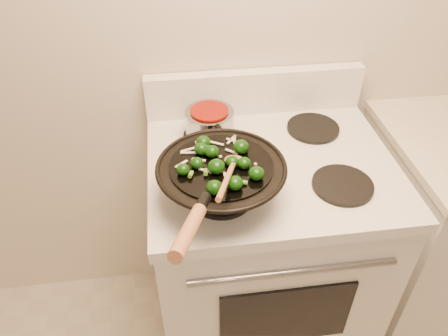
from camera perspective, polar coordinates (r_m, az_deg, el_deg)
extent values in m
plane|color=beige|center=(1.50, 5.45, 20.56)|extent=(3.50, 0.00, 3.50)
cube|color=white|center=(1.73, 5.11, -11.58)|extent=(0.76, 0.64, 0.88)
cube|color=white|center=(1.41, 6.16, 0.33)|extent=(0.78, 0.66, 0.04)
cube|color=white|center=(1.59, 4.05, 9.92)|extent=(0.78, 0.05, 0.16)
cylinder|color=gray|center=(1.27, 9.08, -13.30)|extent=(0.60, 0.02, 0.02)
cube|color=black|center=(1.46, 8.07, -18.64)|extent=(0.42, 0.01, 0.28)
cylinder|color=black|center=(1.25, -0.34, -3.70)|extent=(0.18, 0.18, 0.01)
cylinder|color=black|center=(1.33, 15.23, -2.15)|extent=(0.18, 0.18, 0.01)
cylinder|color=black|center=(1.48, -1.85, 4.18)|extent=(0.18, 0.18, 0.01)
cylinder|color=black|center=(1.55, 11.55, 5.13)|extent=(0.18, 0.18, 0.01)
torus|color=black|center=(1.18, -0.36, 0.18)|extent=(0.36, 0.36, 0.01)
cylinder|color=black|center=(1.18, -0.36, 0.29)|extent=(0.28, 0.28, 0.01)
cylinder|color=black|center=(1.00, -2.75, -4.52)|extent=(0.05, 0.07, 0.04)
cylinder|color=#A76941|center=(0.89, -4.68, -8.26)|extent=(0.09, 0.19, 0.08)
ellipsoid|color=black|center=(1.21, 2.24, 2.79)|extent=(0.04, 0.04, 0.04)
cylinder|color=#48782B|center=(1.22, 2.85, 2.39)|extent=(0.02, 0.02, 0.01)
ellipsoid|color=black|center=(1.09, 1.44, -1.97)|extent=(0.04, 0.04, 0.04)
ellipsoid|color=black|center=(1.08, -1.25, -2.55)|extent=(0.04, 0.04, 0.04)
ellipsoid|color=black|center=(1.20, -2.07, 2.31)|extent=(0.03, 0.03, 0.03)
cylinder|color=#48782B|center=(1.21, -1.57, 2.05)|extent=(0.02, 0.02, 0.01)
ellipsoid|color=black|center=(1.12, 4.26, -0.69)|extent=(0.04, 0.04, 0.04)
ellipsoid|color=black|center=(1.16, 2.64, 0.66)|extent=(0.04, 0.04, 0.03)
ellipsoid|color=black|center=(1.16, -3.58, 0.66)|extent=(0.04, 0.04, 0.03)
cylinder|color=#48782B|center=(1.16, -3.04, 0.39)|extent=(0.02, 0.01, 0.01)
ellipsoid|color=black|center=(1.20, -1.60, 2.18)|extent=(0.04, 0.04, 0.03)
ellipsoid|color=black|center=(1.14, -1.00, 0.20)|extent=(0.05, 0.05, 0.04)
ellipsoid|color=black|center=(1.16, 1.08, 0.82)|extent=(0.04, 0.04, 0.03)
cylinder|color=#48782B|center=(1.17, 1.61, 0.54)|extent=(0.02, 0.02, 0.01)
ellipsoid|color=black|center=(1.23, -2.73, 3.39)|extent=(0.04, 0.04, 0.03)
ellipsoid|color=black|center=(1.21, -3.00, 2.54)|extent=(0.04, 0.04, 0.03)
ellipsoid|color=black|center=(1.14, -0.93, 0.08)|extent=(0.04, 0.04, 0.03)
cylinder|color=#48782B|center=(1.15, -0.33, -0.25)|extent=(0.02, 0.01, 0.01)
ellipsoid|color=black|center=(1.14, -5.38, -0.19)|extent=(0.04, 0.04, 0.03)
cube|color=white|center=(1.13, 0.24, -1.39)|extent=(0.01, 0.05, 0.00)
cube|color=white|center=(1.15, -2.49, -0.33)|extent=(0.04, 0.03, 0.00)
cube|color=white|center=(1.23, -4.54, 2.44)|extent=(0.05, 0.02, 0.00)
cube|color=white|center=(1.25, -0.96, 3.25)|extent=(0.04, 0.03, 0.00)
cube|color=white|center=(1.18, -5.59, 0.52)|extent=(0.04, 0.03, 0.00)
cube|color=white|center=(1.21, -4.68, 2.00)|extent=(0.04, 0.01, 0.00)
cube|color=white|center=(1.26, 0.97, 3.74)|extent=(0.03, 0.04, 0.00)
cube|color=white|center=(1.24, -3.46, 2.88)|extent=(0.01, 0.05, 0.00)
cube|color=white|center=(1.19, -3.32, 1.06)|extent=(0.04, 0.02, 0.00)
cube|color=white|center=(1.22, 1.00, 2.16)|extent=(0.04, 0.03, 0.00)
cube|color=white|center=(1.26, 1.26, 3.53)|extent=(0.04, 0.03, 0.00)
cube|color=white|center=(1.26, 1.40, 3.67)|extent=(0.01, 0.05, 0.00)
cylinder|color=#528F2E|center=(1.11, -1.48, -1.91)|extent=(0.01, 0.03, 0.02)
cylinder|color=#528F2E|center=(1.11, 2.42, -1.87)|extent=(0.03, 0.02, 0.01)
cylinder|color=#528F2E|center=(1.14, 4.22, -0.62)|extent=(0.03, 0.02, 0.01)
cylinder|color=#528F2E|center=(1.13, -4.37, -0.84)|extent=(0.03, 0.02, 0.01)
cylinder|color=#528F2E|center=(1.14, -2.40, -0.53)|extent=(0.03, 0.02, 0.01)
sphere|color=beige|center=(1.17, 4.12, 0.48)|extent=(0.01, 0.01, 0.01)
sphere|color=beige|center=(1.21, -1.59, 1.99)|extent=(0.01, 0.01, 0.01)
sphere|color=beige|center=(1.20, -0.47, 1.49)|extent=(0.01, 0.01, 0.01)
sphere|color=beige|center=(1.18, 3.01, 0.98)|extent=(0.01, 0.01, 0.01)
ellipsoid|color=#A76941|center=(1.17, 1.38, 1.02)|extent=(0.07, 0.06, 0.02)
cylinder|color=#A76941|center=(1.06, 0.40, -1.41)|extent=(0.08, 0.22, 0.08)
cylinder|color=gray|center=(1.45, -1.89, 5.86)|extent=(0.16, 0.16, 0.09)
cylinder|color=maroon|center=(1.43, -1.93, 7.46)|extent=(0.13, 0.13, 0.01)
cylinder|color=black|center=(1.33, -0.18, 4.39)|extent=(0.04, 0.10, 0.02)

